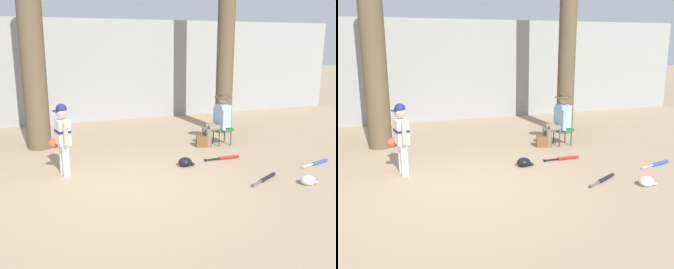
{
  "view_description": "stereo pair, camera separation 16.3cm",
  "coord_description": "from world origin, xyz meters",
  "views": [
    {
      "loc": [
        -1.53,
        -5.69,
        2.32
      ],
      "look_at": [
        0.8,
        0.41,
        0.75
      ],
      "focal_mm": 40.66,
      "sensor_mm": 36.0,
      "label": 1
    },
    {
      "loc": [
        -1.37,
        -5.75,
        2.32
      ],
      "look_at": [
        0.8,
        0.41,
        0.75
      ],
      "focal_mm": 40.66,
      "sensor_mm": 36.0,
      "label": 2
    }
  ],
  "objects": [
    {
      "name": "bat_black_composite",
      "position": [
        2.3,
        -0.45,
        0.03
      ],
      "size": [
        0.72,
        0.43,
        0.07
      ],
      "color": "black",
      "rests_on": "ground"
    },
    {
      "name": "batting_helmet_white",
      "position": [
        2.83,
        -0.88,
        0.07
      ],
      "size": [
        0.3,
        0.23,
        0.17
      ],
      "color": "silver",
      "rests_on": "ground"
    },
    {
      "name": "bat_red_barrel",
      "position": [
        2.25,
        0.87,
        0.03
      ],
      "size": [
        0.78,
        0.07,
        0.07
      ],
      "color": "red",
      "rests_on": "ground"
    },
    {
      "name": "tree_behind_spectator",
      "position": [
        3.42,
        3.14,
        2.58
      ],
      "size": [
        0.64,
        0.64,
        5.8
      ],
      "color": "brown",
      "rests_on": "ground"
    },
    {
      "name": "seated_spectator",
      "position": [
        2.64,
        1.96,
        0.64
      ],
      "size": [
        0.67,
        0.53,
        1.2
      ],
      "color": "#6B6051",
      "rests_on": "ground"
    },
    {
      "name": "ground_plane",
      "position": [
        0.0,
        0.0,
        0.0
      ],
      "size": [
        60.0,
        60.0,
        0.0
      ],
      "primitive_type": "plane",
      "color": "#9E8466"
    },
    {
      "name": "young_ballplayer",
      "position": [
        -0.96,
        1.05,
        0.74
      ],
      "size": [
        0.4,
        0.57,
        1.31
      ],
      "color": "white",
      "rests_on": "ground"
    },
    {
      "name": "tree_near_player",
      "position": [
        -1.28,
        3.15,
        2.16
      ],
      "size": [
        0.88,
        0.88,
        5.23
      ],
      "color": "brown",
      "rests_on": "ground"
    },
    {
      "name": "handbag_beside_stool",
      "position": [
        2.26,
        1.92,
        0.13
      ],
      "size": [
        0.38,
        0.28,
        0.26
      ],
      "primitive_type": "cube",
      "rotation": [
        0.0,
        0.0,
        -0.32
      ],
      "color": "brown",
      "rests_on": "ground"
    },
    {
      "name": "concrete_back_wall",
      "position": [
        0.0,
        5.92,
        1.51
      ],
      "size": [
        18.0,
        0.36,
        3.03
      ],
      "primitive_type": "cube",
      "color": "gray",
      "rests_on": "ground"
    },
    {
      "name": "bat_blue_youth",
      "position": [
        3.78,
        -0.06,
        0.03
      ],
      "size": [
        0.76,
        0.26,
        0.07
      ],
      "color": "#2347AD",
      "rests_on": "ground"
    },
    {
      "name": "folding_stool",
      "position": [
        2.74,
        1.96,
        0.36
      ],
      "size": [
        0.4,
        0.4,
        0.41
      ],
      "color": "#196B2D",
      "rests_on": "ground"
    },
    {
      "name": "batting_helmet_black",
      "position": [
        1.29,
        0.76,
        0.08
      ],
      "size": [
        0.32,
        0.25,
        0.18
      ],
      "color": "black",
      "rests_on": "ground"
    }
  ]
}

